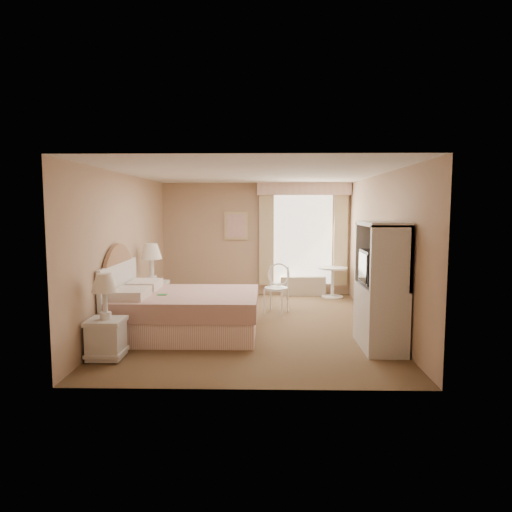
{
  "coord_description": "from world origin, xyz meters",
  "views": [
    {
      "loc": [
        0.21,
        -7.48,
        1.94
      ],
      "look_at": [
        0.05,
        0.3,
        1.13
      ],
      "focal_mm": 32.0,
      "sensor_mm": 36.0,
      "label": 1
    }
  ],
  "objects_px": {
    "nightstand_near": "(106,328)",
    "nightstand_far": "(152,289)",
    "round_table": "(333,277)",
    "bed": "(180,311)",
    "armoire": "(381,296)",
    "cafe_chair": "(277,284)"
  },
  "relations": [
    {
      "from": "cafe_chair",
      "to": "armoire",
      "type": "height_order",
      "value": "armoire"
    },
    {
      "from": "nightstand_near",
      "to": "nightstand_far",
      "type": "relative_size",
      "value": 0.85
    },
    {
      "from": "nightstand_far",
      "to": "round_table",
      "type": "xyz_separation_m",
      "value": [
        3.52,
        1.78,
        -0.05
      ]
    },
    {
      "from": "cafe_chair",
      "to": "armoire",
      "type": "xyz_separation_m",
      "value": [
        1.38,
        -2.14,
        0.2
      ]
    },
    {
      "from": "nightstand_far",
      "to": "round_table",
      "type": "distance_m",
      "value": 3.95
    },
    {
      "from": "nightstand_far",
      "to": "armoire",
      "type": "bearing_deg",
      "value": -26.68
    },
    {
      "from": "bed",
      "to": "nightstand_far",
      "type": "relative_size",
      "value": 1.68
    },
    {
      "from": "bed",
      "to": "nightstand_near",
      "type": "height_order",
      "value": "bed"
    },
    {
      "from": "round_table",
      "to": "cafe_chair",
      "type": "bearing_deg",
      "value": -130.17
    },
    {
      "from": "nightstand_near",
      "to": "cafe_chair",
      "type": "relative_size",
      "value": 1.19
    },
    {
      "from": "armoire",
      "to": "bed",
      "type": "bearing_deg",
      "value": 167.93
    },
    {
      "from": "nightstand_near",
      "to": "cafe_chair",
      "type": "bearing_deg",
      "value": 50.09
    },
    {
      "from": "bed",
      "to": "nightstand_near",
      "type": "relative_size",
      "value": 1.97
    },
    {
      "from": "nightstand_near",
      "to": "round_table",
      "type": "xyz_separation_m",
      "value": [
        3.52,
        4.19,
        0.03
      ]
    },
    {
      "from": "nightstand_far",
      "to": "armoire",
      "type": "relative_size",
      "value": 0.73
    },
    {
      "from": "bed",
      "to": "round_table",
      "type": "height_order",
      "value": "bed"
    },
    {
      "from": "nightstand_near",
      "to": "cafe_chair",
      "type": "xyz_separation_m",
      "value": [
        2.27,
        2.71,
        0.12
      ]
    },
    {
      "from": "bed",
      "to": "cafe_chair",
      "type": "xyz_separation_m",
      "value": [
        1.55,
        1.51,
        0.17
      ]
    },
    {
      "from": "bed",
      "to": "nightstand_far",
      "type": "distance_m",
      "value": 1.41
    },
    {
      "from": "nightstand_near",
      "to": "armoire",
      "type": "xyz_separation_m",
      "value": [
        3.65,
        0.57,
        0.31
      ]
    },
    {
      "from": "nightstand_near",
      "to": "round_table",
      "type": "relative_size",
      "value": 1.66
    },
    {
      "from": "bed",
      "to": "nightstand_far",
      "type": "xyz_separation_m",
      "value": [
        -0.72,
        1.21,
        0.13
      ]
    }
  ]
}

